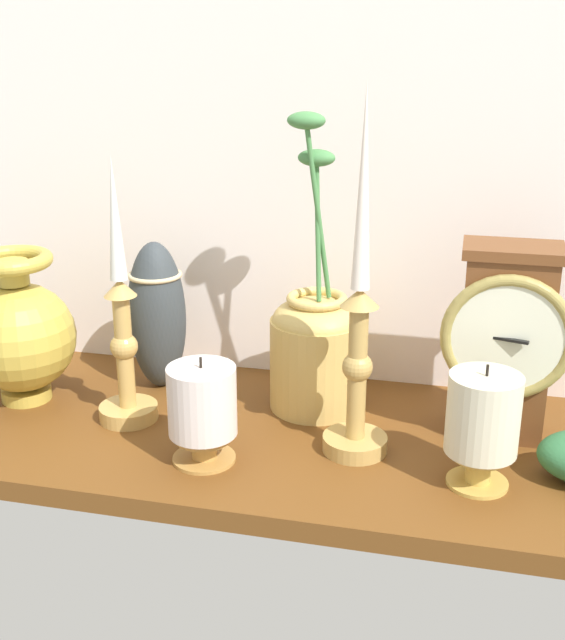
{
  "coord_description": "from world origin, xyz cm",
  "views": [
    {
      "loc": [
        20.7,
        -82.81,
        44.28
      ],
      "look_at": [
        0.98,
        0.0,
        14.0
      ],
      "focal_mm": 44.86,
      "sensor_mm": 36.0,
      "label": 1
    }
  ],
  "objects_px": {
    "brass_vase_jar": "(316,345)",
    "pillar_candle_near_clock": "(483,422)",
    "candlestick_tall_left": "(123,338)",
    "candlestick_tall_center": "(358,339)",
    "tall_ceramic_vase": "(157,315)",
    "brass_vase_bulbous": "(20,333)",
    "mantel_clock": "(505,340)",
    "pillar_candle_front": "(202,409)"
  },
  "relations": [
    {
      "from": "pillar_candle_front",
      "to": "tall_ceramic_vase",
      "type": "distance_m",
      "value": 0.22
    },
    {
      "from": "brass_vase_bulbous",
      "to": "pillar_candle_near_clock",
      "type": "bearing_deg",
      "value": -7.92
    },
    {
      "from": "candlestick_tall_center",
      "to": "brass_vase_bulbous",
      "type": "height_order",
      "value": "candlestick_tall_center"
    },
    {
      "from": "candlestick_tall_left",
      "to": "brass_vase_jar",
      "type": "height_order",
      "value": "brass_vase_jar"
    },
    {
      "from": "candlestick_tall_center",
      "to": "pillar_candle_near_clock",
      "type": "bearing_deg",
      "value": -17.02
    },
    {
      "from": "mantel_clock",
      "to": "pillar_candle_front",
      "type": "distance_m",
      "value": 0.35
    },
    {
      "from": "candlestick_tall_left",
      "to": "candlestick_tall_center",
      "type": "relative_size",
      "value": 0.79
    },
    {
      "from": "mantel_clock",
      "to": "brass_vase_jar",
      "type": "bearing_deg",
      "value": 173.37
    },
    {
      "from": "candlestick_tall_left",
      "to": "brass_vase_bulbous",
      "type": "relative_size",
      "value": 1.65
    },
    {
      "from": "mantel_clock",
      "to": "pillar_candle_near_clock",
      "type": "xyz_separation_m",
      "value": [
        -0.02,
        -0.12,
        -0.05
      ]
    },
    {
      "from": "brass_vase_bulbous",
      "to": "pillar_candle_front",
      "type": "distance_m",
      "value": 0.29
    },
    {
      "from": "candlestick_tall_left",
      "to": "brass_vase_bulbous",
      "type": "xyz_separation_m",
      "value": [
        -0.15,
        0.02,
        -0.02
      ]
    },
    {
      "from": "pillar_candle_near_clock",
      "to": "brass_vase_bulbous",
      "type": "bearing_deg",
      "value": 172.08
    },
    {
      "from": "candlestick_tall_left",
      "to": "pillar_candle_front",
      "type": "bearing_deg",
      "value": -31.37
    },
    {
      "from": "candlestick_tall_center",
      "to": "pillar_candle_front",
      "type": "xyz_separation_m",
      "value": [
        -0.16,
        -0.06,
        -0.07
      ]
    },
    {
      "from": "brass_vase_jar",
      "to": "pillar_candle_near_clock",
      "type": "distance_m",
      "value": 0.25
    },
    {
      "from": "candlestick_tall_center",
      "to": "tall_ceramic_vase",
      "type": "relative_size",
      "value": 2.05
    },
    {
      "from": "mantel_clock",
      "to": "candlestick_tall_center",
      "type": "bearing_deg",
      "value": -153.54
    },
    {
      "from": "mantel_clock",
      "to": "candlestick_tall_left",
      "type": "bearing_deg",
      "value": -171.84
    },
    {
      "from": "candlestick_tall_left",
      "to": "pillar_candle_near_clock",
      "type": "bearing_deg",
      "value": -7.73
    },
    {
      "from": "mantel_clock",
      "to": "candlestick_tall_center",
      "type": "relative_size",
      "value": 0.56
    },
    {
      "from": "mantel_clock",
      "to": "pillar_candle_front",
      "type": "bearing_deg",
      "value": -156.49
    },
    {
      "from": "brass_vase_bulbous",
      "to": "pillar_candle_near_clock",
      "type": "xyz_separation_m",
      "value": [
        0.57,
        -0.08,
        -0.02
      ]
    },
    {
      "from": "brass_vase_jar",
      "to": "candlestick_tall_center",
      "type": "bearing_deg",
      "value": -57.47
    },
    {
      "from": "candlestick_tall_left",
      "to": "pillar_candle_front",
      "type": "relative_size",
      "value": 2.62
    },
    {
      "from": "mantel_clock",
      "to": "candlestick_tall_center",
      "type": "xyz_separation_m",
      "value": [
        -0.16,
        -0.08,
        0.02
      ]
    },
    {
      "from": "candlestick_tall_center",
      "to": "brass_vase_jar",
      "type": "relative_size",
      "value": 1.12
    },
    {
      "from": "brass_vase_jar",
      "to": "pillar_candle_front",
      "type": "distance_m",
      "value": 0.19
    },
    {
      "from": "candlestick_tall_left",
      "to": "brass_vase_bulbous",
      "type": "height_order",
      "value": "candlestick_tall_left"
    },
    {
      "from": "mantel_clock",
      "to": "brass_vase_jar",
      "type": "xyz_separation_m",
      "value": [
        -0.22,
        0.03,
        -0.04
      ]
    },
    {
      "from": "candlestick_tall_center",
      "to": "pillar_candle_near_clock",
      "type": "relative_size",
      "value": 3.0
    },
    {
      "from": "pillar_candle_near_clock",
      "to": "candlestick_tall_center",
      "type": "bearing_deg",
      "value": 162.98
    },
    {
      "from": "pillar_candle_front",
      "to": "brass_vase_jar",
      "type": "bearing_deg",
      "value": 60.35
    },
    {
      "from": "pillar_candle_front",
      "to": "candlestick_tall_left",
      "type": "bearing_deg",
      "value": 148.63
    },
    {
      "from": "brass_vase_jar",
      "to": "pillar_candle_near_clock",
      "type": "xyz_separation_m",
      "value": [
        0.2,
        -0.15,
        -0.01
      ]
    },
    {
      "from": "pillar_candle_front",
      "to": "pillar_candle_near_clock",
      "type": "distance_m",
      "value": 0.3
    },
    {
      "from": "brass_vase_bulbous",
      "to": "brass_vase_jar",
      "type": "height_order",
      "value": "brass_vase_jar"
    },
    {
      "from": "candlestick_tall_left",
      "to": "brass_vase_jar",
      "type": "bearing_deg",
      "value": 22.41
    },
    {
      "from": "mantel_clock",
      "to": "brass_vase_jar",
      "type": "distance_m",
      "value": 0.23
    },
    {
      "from": "candlestick_tall_left",
      "to": "pillar_candle_front",
      "type": "height_order",
      "value": "candlestick_tall_left"
    },
    {
      "from": "candlestick_tall_center",
      "to": "pillar_candle_near_clock",
      "type": "distance_m",
      "value": 0.16
    },
    {
      "from": "candlestick_tall_left",
      "to": "tall_ceramic_vase",
      "type": "relative_size",
      "value": 1.62
    }
  ]
}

